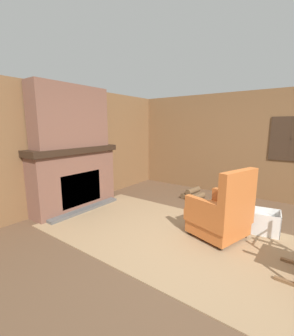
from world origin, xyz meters
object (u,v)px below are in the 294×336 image
at_px(firewood_stack, 193,194).
at_px(storage_case, 80,143).
at_px(oil_lamp_vase, 45,145).
at_px(armchair, 221,214).
at_px(laundry_basket, 261,221).

bearing_deg(firewood_stack, storage_case, -134.33).
distance_m(oil_lamp_vase, storage_case, 0.74).
height_order(armchair, storage_case, storage_case).
relative_size(firewood_stack, storage_case, 1.90).
xyz_separation_m(firewood_stack, oil_lamp_vase, (-1.67, -2.46, 1.20)).
height_order(oil_lamp_vase, storage_case, oil_lamp_vase).
distance_m(laundry_basket, storage_case, 3.50).
xyz_separation_m(armchair, firewood_stack, (-1.10, 1.45, -0.27)).
relative_size(laundry_basket, oil_lamp_vase, 2.51).
distance_m(firewood_stack, oil_lamp_vase, 3.21).
xyz_separation_m(armchair, storage_case, (-2.78, -0.27, 0.92)).
bearing_deg(oil_lamp_vase, firewood_stack, 55.72).
height_order(firewood_stack, oil_lamp_vase, oil_lamp_vase).
height_order(firewood_stack, laundry_basket, laundry_basket).
bearing_deg(firewood_stack, oil_lamp_vase, -124.28).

